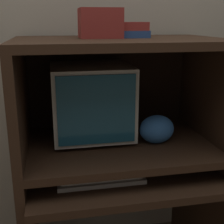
{
  "coord_description": "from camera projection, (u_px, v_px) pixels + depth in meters",
  "views": [
    {
      "loc": [
        -0.33,
        -1.13,
        1.39
      ],
      "look_at": [
        -0.04,
        0.32,
        0.95
      ],
      "focal_mm": 50.0,
      "sensor_mm": 36.0,
      "label": 1
    }
  ],
  "objects": [
    {
      "name": "mouse",
      "position": [
        157.0,
        171.0,
        1.5
      ],
      "size": [
        0.07,
        0.05,
        0.03
      ],
      "color": "#B7B7B7",
      "rests_on": "desk_base"
    },
    {
      "name": "desk_monitor_shelf",
      "position": [
        119.0,
        147.0,
        1.6
      ],
      "size": [
        0.99,
        0.65,
        0.11
      ],
      "color": "#382316",
      "rests_on": "desk_base"
    },
    {
      "name": "wall_back",
      "position": [
        106.0,
        36.0,
        1.81
      ],
      "size": [
        6.0,
        0.06,
        2.6
      ],
      "color": "#B2A893",
      "rests_on": "ground_plane"
    },
    {
      "name": "hutch_upper",
      "position": [
        118.0,
        72.0,
        1.53
      ],
      "size": [
        0.99,
        0.65,
        0.52
      ],
      "color": "#382316",
      "rests_on": "desk_monitor_shelf"
    },
    {
      "name": "book_stack",
      "position": [
        127.0,
        30.0,
        1.5
      ],
      "size": [
        0.19,
        0.15,
        0.07
      ],
      "color": "navy",
      "rests_on": "hutch_upper"
    },
    {
      "name": "desk_base",
      "position": [
        121.0,
        207.0,
        1.65
      ],
      "size": [
        0.99,
        0.71,
        0.68
      ],
      "color": "#382316",
      "rests_on": "ground_plane"
    },
    {
      "name": "crt_monitor",
      "position": [
        91.0,
        101.0,
        1.61
      ],
      "size": [
        0.4,
        0.4,
        0.38
      ],
      "color": "beige",
      "rests_on": "desk_monitor_shelf"
    },
    {
      "name": "snack_bag",
      "position": [
        157.0,
        129.0,
        1.57
      ],
      "size": [
        0.18,
        0.13,
        0.14
      ],
      "color": "#336BB7",
      "rests_on": "desk_monitor_shelf"
    },
    {
      "name": "keyboard",
      "position": [
        100.0,
        178.0,
        1.45
      ],
      "size": [
        0.4,
        0.16,
        0.03
      ],
      "color": "beige",
      "rests_on": "desk_base"
    },
    {
      "name": "storage_box",
      "position": [
        100.0,
        23.0,
        1.45
      ],
      "size": [
        0.19,
        0.16,
        0.14
      ],
      "color": "maroon",
      "rests_on": "hutch_upper"
    }
  ]
}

